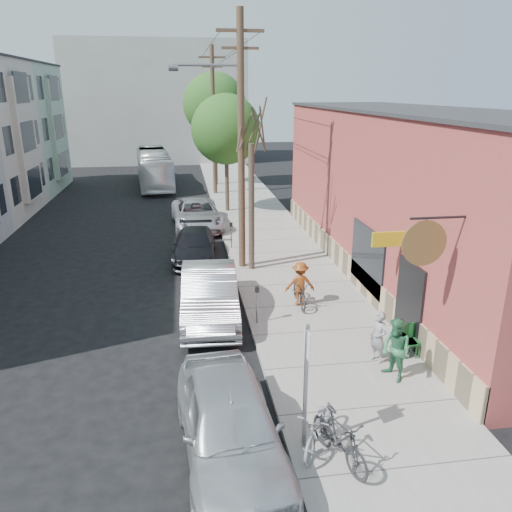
{
  "coord_description": "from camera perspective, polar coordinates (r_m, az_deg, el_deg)",
  "views": [
    {
      "loc": [
        0.07,
        -13.54,
        7.27
      ],
      "look_at": [
        2.62,
        3.57,
        1.5
      ],
      "focal_mm": 35.0,
      "sensor_mm": 36.0,
      "label": 1
    }
  ],
  "objects": [
    {
      "name": "ground",
      "position": [
        15.37,
        -7.85,
        -9.98
      ],
      "size": [
        120.0,
        120.0,
        0.0
      ],
      "primitive_type": "plane",
      "color": "black"
    },
    {
      "name": "sidewalk",
      "position": [
        25.91,
        1.13,
        2.33
      ],
      "size": [
        4.5,
        58.0,
        0.15
      ],
      "primitive_type": "cube",
      "color": "#99968E",
      "rests_on": "ground"
    },
    {
      "name": "cafe_building",
      "position": [
        20.94,
        17.01,
        6.73
      ],
      "size": [
        6.6,
        20.2,
        6.61
      ],
      "color": "#9F3E3B",
      "rests_on": "ground"
    },
    {
      "name": "end_cap_building",
      "position": [
        55.59,
        -11.11,
        16.82
      ],
      "size": [
        18.0,
        8.0,
        12.0
      ],
      "primitive_type": "cube",
      "color": "#A4A59F",
      "rests_on": "ground"
    },
    {
      "name": "sign_post",
      "position": [
        10.33,
        5.73,
        -13.41
      ],
      "size": [
        0.07,
        0.45,
        2.8
      ],
      "color": "slate",
      "rests_on": "sidewalk"
    },
    {
      "name": "parking_meter_near",
      "position": [
        15.86,
        0.11,
        -4.91
      ],
      "size": [
        0.14,
        0.14,
        1.24
      ],
      "color": "slate",
      "rests_on": "sidewalk"
    },
    {
      "name": "parking_meter_far",
      "position": [
        23.43,
        -2.85,
        2.87
      ],
      "size": [
        0.14,
        0.14,
        1.24
      ],
      "color": "slate",
      "rests_on": "sidewalk"
    },
    {
      "name": "utility_pole_near",
      "position": [
        20.12,
        -1.88,
        13.13
      ],
      "size": [
        3.57,
        0.28,
        10.0
      ],
      "color": "#503A28",
      "rests_on": "sidewalk"
    },
    {
      "name": "utility_pole_far",
      "position": [
        36.06,
        -4.88,
        15.33
      ],
      "size": [
        1.8,
        0.28,
        10.0
      ],
      "color": "#503A28",
      "rests_on": "sidewalk"
    },
    {
      "name": "tree_bare",
      "position": [
        20.24,
        -0.52,
        5.47
      ],
      "size": [
        0.24,
        0.24,
        5.15
      ],
      "color": "#44392C",
      "rests_on": "sidewalk"
    },
    {
      "name": "tree_leafy_mid",
      "position": [
        30.49,
        -3.44,
        14.23
      ],
      "size": [
        4.13,
        4.13,
        6.97
      ],
      "color": "#44392C",
      "rests_on": "sidewalk"
    },
    {
      "name": "tree_leafy_far",
      "position": [
        39.74,
        -4.76,
        16.86
      ],
      "size": [
        4.78,
        4.78,
        8.46
      ],
      "color": "#44392C",
      "rests_on": "sidewalk"
    },
    {
      "name": "patio_chair_a",
      "position": [
        14.76,
        16.92,
        -9.34
      ],
      "size": [
        0.52,
        0.52,
        0.88
      ],
      "primitive_type": null,
      "rotation": [
        0.0,
        0.0,
        -0.04
      ],
      "color": "#14481F",
      "rests_on": "sidewalk"
    },
    {
      "name": "patio_chair_b",
      "position": [
        14.8,
        17.27,
        -9.28
      ],
      "size": [
        0.61,
        0.61,
        0.88
      ],
      "primitive_type": null,
      "rotation": [
        0.0,
        0.0,
        0.27
      ],
      "color": "#14481F",
      "rests_on": "sidewalk"
    },
    {
      "name": "patron_grey",
      "position": [
        14.12,
        13.81,
        -9.01
      ],
      "size": [
        0.54,
        0.63,
        1.47
      ],
      "primitive_type": "imported",
      "rotation": [
        0.0,
        0.0,
        -1.15
      ],
      "color": "gray",
      "rests_on": "sidewalk"
    },
    {
      "name": "patron_green",
      "position": [
        13.39,
        15.7,
        -10.29
      ],
      "size": [
        0.87,
        0.98,
        1.68
      ],
      "primitive_type": "imported",
      "rotation": [
        0.0,
        0.0,
        -1.23
      ],
      "color": "#2E754B",
      "rests_on": "sidewalk"
    },
    {
      "name": "cyclist",
      "position": [
        17.26,
        5.06,
        -3.18
      ],
      "size": [
        1.06,
        0.67,
        1.56
      ],
      "primitive_type": "imported",
      "rotation": [
        0.0,
        0.0,
        3.05
      ],
      "color": "brown",
      "rests_on": "sidewalk"
    },
    {
      "name": "cyclist_bike",
      "position": [
        17.37,
        5.03,
        -4.11
      ],
      "size": [
        0.67,
        1.83,
        0.95
      ],
      "primitive_type": "imported",
      "rotation": [
        0.0,
        0.0,
        -0.02
      ],
      "color": "black",
      "rests_on": "sidewalk"
    },
    {
      "name": "parked_bike_a",
      "position": [
        10.68,
        9.5,
        -19.89
      ],
      "size": [
        1.09,
        1.86,
        1.08
      ],
      "primitive_type": "imported",
      "rotation": [
        0.0,
        0.0,
        0.35
      ],
      "color": "black",
      "rests_on": "sidewalk"
    },
    {
      "name": "parked_bike_b",
      "position": [
        11.04,
        7.23,
        -18.7
      ],
      "size": [
        1.5,
        1.91,
        0.97
      ],
      "primitive_type": "imported",
      "rotation": [
        0.0,
        0.0,
        -0.55
      ],
      "color": "gray",
      "rests_on": "sidewalk"
    },
    {
      "name": "car_0",
      "position": [
        10.69,
        -3.0,
        -18.63
      ],
      "size": [
        2.32,
        5.02,
        1.67
      ],
      "primitive_type": "imported",
      "rotation": [
        0.0,
        0.0,
        0.07
      ],
      "color": "#B8BCC1",
      "rests_on": "ground"
    },
    {
      "name": "car_1",
      "position": [
        16.62,
        -5.33,
        -4.37
      ],
      "size": [
        2.0,
        5.2,
        1.69
      ],
      "primitive_type": "imported",
      "rotation": [
        0.0,
        0.0,
        -0.04
      ],
      "color": "#A9ABB0",
      "rests_on": "ground"
    },
    {
      "name": "car_2",
      "position": [
        22.49,
        -7.03,
        1.21
      ],
      "size": [
        2.14,
        4.63,
        1.31
      ],
      "primitive_type": "imported",
      "rotation": [
        0.0,
        0.0,
        -0.07
      ],
      "color": "black",
      "rests_on": "ground"
    },
    {
      "name": "car_3",
      "position": [
        27.78,
        -6.78,
        4.78
      ],
      "size": [
        2.9,
        5.65,
        1.53
      ],
      "primitive_type": "imported",
      "rotation": [
        0.0,
        0.0,
        0.07
      ],
      "color": "#B6B7BF",
      "rests_on": "ground"
    },
    {
      "name": "bus",
      "position": [
        40.73,
        -11.56,
        9.82
      ],
      "size": [
        3.32,
        10.33,
        2.83
      ],
      "primitive_type": "imported",
      "rotation": [
        0.0,
        0.0,
        0.09
      ],
      "color": "white",
      "rests_on": "ground"
    }
  ]
}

